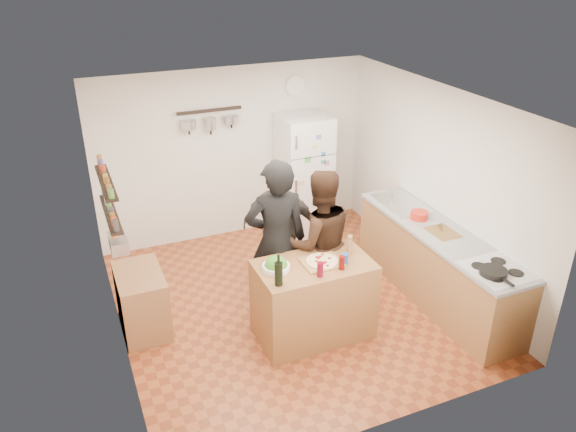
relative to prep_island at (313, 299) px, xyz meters
name	(u,v)px	position (x,y,z in m)	size (l,w,h in m)	color
room_shell	(279,199)	(0.01, 1.02, 0.79)	(4.20, 4.20, 4.20)	brown
prep_island	(313,299)	(0.00, 0.00, 0.00)	(1.25, 0.72, 0.91)	olive
pizza_board	(322,263)	(0.08, -0.02, 0.47)	(0.42, 0.34, 0.02)	olive
pizza	(322,261)	(0.08, -0.02, 0.48)	(0.34, 0.34, 0.02)	beige
salad_bowl	(276,267)	(-0.42, 0.05, 0.48)	(0.29, 0.29, 0.06)	white
wine_bottle	(279,274)	(-0.50, -0.22, 0.58)	(0.08, 0.08, 0.25)	black
wine_glass_near	(320,269)	(-0.05, -0.24, 0.54)	(0.07, 0.07, 0.16)	#5C0719
wine_glass_far	(342,263)	(0.22, -0.20, 0.53)	(0.06, 0.06, 0.15)	#550807
pepper_mill	(350,246)	(0.45, 0.05, 0.55)	(0.06, 0.06, 0.19)	olive
salt_canister	(345,259)	(0.30, -0.12, 0.52)	(0.07, 0.07, 0.12)	#1B4297
person_left	(276,241)	(-0.23, 0.52, 0.52)	(0.71, 0.47, 1.95)	black
person_center	(319,243)	(0.27, 0.44, 0.44)	(0.87, 0.67, 1.78)	black
person_back	(281,227)	(0.06, 1.10, 0.37)	(0.96, 0.40, 1.65)	#322F2D
counter_run	(437,265)	(1.71, 0.08, -0.01)	(0.63, 2.63, 0.90)	#9E7042
stove_top	(497,271)	(1.71, -0.87, 0.46)	(0.60, 0.62, 0.02)	white
skillet	(493,272)	(1.61, -0.92, 0.49)	(0.29, 0.29, 0.05)	black
sink	(401,204)	(1.71, 0.93, 0.46)	(0.50, 0.80, 0.03)	silver
cutting_board	(443,233)	(1.71, 0.05, 0.46)	(0.30, 0.40, 0.02)	brown
red_bowl	(419,215)	(1.66, 0.47, 0.51)	(0.22, 0.22, 0.09)	red
fridge	(304,175)	(0.96, 2.38, 0.45)	(0.70, 0.68, 1.80)	white
wall_clock	(295,86)	(0.96, 2.71, 1.69)	(0.30, 0.30, 0.03)	silver
spice_shelf_lower	(111,214)	(-1.92, 0.83, 1.04)	(0.12, 1.00, 0.03)	black
spice_shelf_upper	(106,182)	(-1.92, 0.83, 1.40)	(0.12, 1.00, 0.03)	black
produce_basket	(118,243)	(-1.89, 0.83, 0.69)	(0.18, 0.35, 0.14)	silver
side_table	(142,301)	(-1.73, 0.84, -0.09)	(0.50, 0.80, 0.73)	#97643F
pot_rack	(209,111)	(-0.34, 2.63, 1.49)	(0.90, 0.04, 0.04)	black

